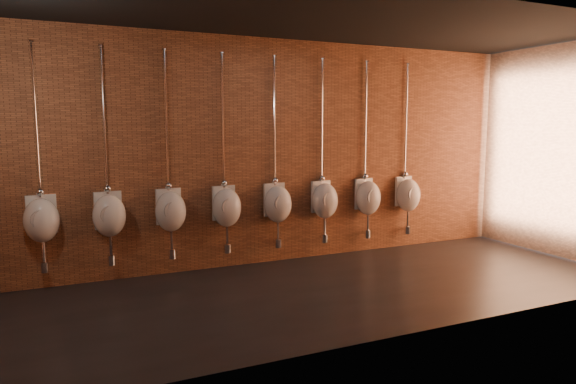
# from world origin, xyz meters

# --- Properties ---
(ground) EXTENTS (8.50, 8.50, 0.00)m
(ground) POSITION_xyz_m (0.00, 0.00, 0.00)
(ground) COLOR black
(ground) RESTS_ON ground
(room_shell) EXTENTS (8.54, 3.04, 3.22)m
(room_shell) POSITION_xyz_m (0.00, 0.00, 2.01)
(room_shell) COLOR black
(room_shell) RESTS_ON ground
(urinal_0) EXTENTS (0.46, 0.42, 2.72)m
(urinal_0) POSITION_xyz_m (-2.87, 1.36, 0.89)
(urinal_0) COLOR silver
(urinal_0) RESTS_ON ground
(urinal_1) EXTENTS (0.46, 0.42, 2.72)m
(urinal_1) POSITION_xyz_m (-2.10, 1.36, 0.89)
(urinal_1) COLOR silver
(urinal_1) RESTS_ON ground
(urinal_2) EXTENTS (0.46, 0.42, 2.72)m
(urinal_2) POSITION_xyz_m (-1.34, 1.36, 0.89)
(urinal_2) COLOR silver
(urinal_2) RESTS_ON ground
(urinal_3) EXTENTS (0.46, 0.42, 2.72)m
(urinal_3) POSITION_xyz_m (-0.58, 1.36, 0.89)
(urinal_3) COLOR silver
(urinal_3) RESTS_ON ground
(urinal_4) EXTENTS (0.46, 0.42, 2.72)m
(urinal_4) POSITION_xyz_m (0.19, 1.36, 0.89)
(urinal_4) COLOR silver
(urinal_4) RESTS_ON ground
(urinal_5) EXTENTS (0.46, 0.42, 2.72)m
(urinal_5) POSITION_xyz_m (0.95, 1.36, 0.89)
(urinal_5) COLOR silver
(urinal_5) RESTS_ON ground
(urinal_6) EXTENTS (0.46, 0.42, 2.72)m
(urinal_6) POSITION_xyz_m (1.71, 1.36, 0.89)
(urinal_6) COLOR silver
(urinal_6) RESTS_ON ground
(urinal_7) EXTENTS (0.46, 0.42, 2.72)m
(urinal_7) POSITION_xyz_m (2.47, 1.36, 0.89)
(urinal_7) COLOR silver
(urinal_7) RESTS_ON ground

